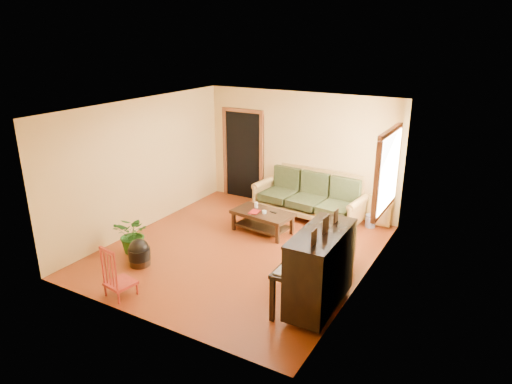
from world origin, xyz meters
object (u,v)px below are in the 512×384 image
Objects in this scene: piano at (320,271)px; ceramic_crock at (370,221)px; potted_plant at (134,234)px; sofa at (308,196)px; coffee_table at (263,222)px; armchair at (330,251)px; footstool at (140,255)px; red_chair at (119,271)px.

ceramic_crock is (-0.20, 3.25, -0.47)m from piano.
potted_plant is at bearing -135.92° from ceramic_crock.
sofa is 1.26m from coffee_table.
armchair is 2.05× the size of footstool.
coffee_table is at bearing -143.76° from ceramic_crock.
piano is at bearing -58.31° from sofa.
armchair reaches higher than potted_plant.
red_chair reaches higher than potted_plant.
red_chair reaches higher than footstool.
coffee_table is 1.43× the size of red_chair.
sofa is 8.85× the size of ceramic_crock.
potted_plant reaches higher than coffee_table.
armchair is 2.18m from ceramic_crock.
sofa is 6.28× the size of footstool.
sofa is 3.25× the size of potted_plant.
coffee_table is at bearing 51.08° from potted_plant.
potted_plant is at bearing -157.96° from armchair.
footstool is 0.54m from potted_plant.
footstool is (-2.89, -1.39, -0.20)m from armchair.
piano reaches higher than footstool.
armchair is at bearing 102.64° from piano.
armchair is (1.26, -1.99, -0.12)m from sofa.
potted_plant is (-0.84, 1.16, -0.05)m from red_chair.
red_chair is at bearing -54.27° from potted_plant.
sofa is 3.07× the size of armchair.
sofa is 4.40m from red_chair.
ceramic_crock is 4.67m from potted_plant.
sofa reaches higher than ceramic_crock.
piano is 2.96m from red_chair.
red_chair reaches higher than armchair.
ceramic_crock is (1.79, 1.31, -0.08)m from coffee_table.
piano is at bearing -0.05° from potted_plant.
piano is 5.18× the size of ceramic_crock.
red_chair is (0.43, -0.85, 0.24)m from footstool.
footstool is (-1.15, -2.24, -0.04)m from coffee_table.
potted_plant is (-3.56, 0.00, -0.24)m from piano.
sofa is 2.82× the size of red_chair.
piano is 3.67× the size of footstool.
red_chair is (-2.46, -2.25, 0.03)m from armchair.
coffee_table is at bearing 62.79° from footstool.
potted_plant is (-1.56, -1.93, 0.14)m from coffee_table.
coffee_table is 2.22m from ceramic_crock.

